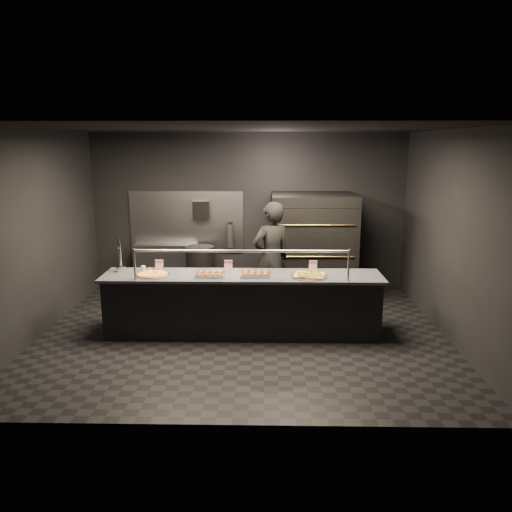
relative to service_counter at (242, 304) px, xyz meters
name	(u,v)px	position (x,y,z in m)	size (l,w,h in m)	color
room	(241,235)	(-0.02, 0.05, 1.03)	(6.04, 6.00, 3.00)	black
service_counter	(242,304)	(0.00, 0.00, 0.00)	(4.10, 0.78, 1.37)	black
pizza_oven	(313,246)	(1.20, 1.90, 0.50)	(1.50, 1.23, 1.91)	black
prep_shelf	(166,267)	(-1.60, 2.32, -0.01)	(1.20, 0.35, 0.90)	#99999E
towel_dispenser	(201,210)	(-0.90, 2.39, 1.09)	(0.30, 0.20, 0.35)	black
fire_extinguisher	(230,235)	(-0.35, 2.40, 0.60)	(0.14, 0.14, 0.51)	#B2B2B7
beer_tap	(120,262)	(-1.83, 0.15, 0.60)	(0.14, 0.19, 0.52)	silver
round_pizza	(153,274)	(-1.31, -0.08, 0.47)	(0.50, 0.50, 0.03)	silver
slider_tray_a	(210,274)	(-0.46, -0.10, 0.48)	(0.45, 0.36, 0.07)	silver
slider_tray_b	(255,274)	(0.20, -0.06, 0.48)	(0.44, 0.34, 0.07)	silver
square_pizza	(309,275)	(0.97, -0.10, 0.47)	(0.54, 0.54, 0.05)	silver
condiment_jar	(145,269)	(-1.45, 0.10, 0.50)	(0.15, 0.06, 0.10)	silver
tent_cards	(233,265)	(-0.15, 0.28, 0.53)	(2.46, 0.04, 0.15)	white
trash_bin	(200,270)	(-0.90, 2.08, -0.01)	(0.54, 0.54, 0.90)	black
worker	(271,259)	(0.43, 0.96, 0.48)	(0.69, 0.45, 1.88)	black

